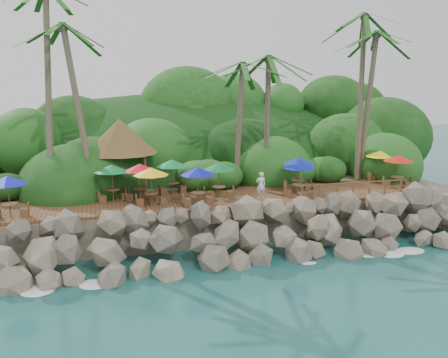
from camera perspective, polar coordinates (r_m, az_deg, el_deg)
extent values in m
plane|color=#19514F|center=(23.57, 3.80, -11.00)|extent=(140.00, 140.00, 0.00)
cube|color=gray|center=(38.11, -3.84, -0.54)|extent=(32.00, 25.20, 2.10)
ellipsoid|color=#143811|center=(45.56, -5.63, 0.08)|extent=(44.80, 28.00, 15.40)
cube|color=brown|center=(28.35, 0.00, -2.38)|extent=(26.00, 5.00, 0.20)
ellipsoid|color=white|center=(22.84, -18.94, -12.31)|extent=(1.20, 0.80, 0.06)
ellipsoid|color=white|center=(22.78, -11.24, -11.95)|extent=(1.20, 0.80, 0.06)
ellipsoid|color=white|center=(23.11, -3.65, -11.38)|extent=(1.20, 0.80, 0.06)
ellipsoid|color=white|center=(23.82, 3.57, -10.66)|extent=(1.20, 0.80, 0.06)
ellipsoid|color=white|center=(24.87, 10.24, -9.85)|extent=(1.20, 0.80, 0.06)
ellipsoid|color=white|center=(26.22, 16.27, -8.99)|extent=(1.20, 0.80, 0.06)
ellipsoid|color=white|center=(27.84, 21.63, -8.15)|extent=(1.20, 0.80, 0.06)
cylinder|color=brown|center=(28.93, -17.44, 7.86)|extent=(1.76, 1.79, 10.15)
ellipsoid|color=#23601E|center=(29.10, -18.08, 17.96)|extent=(6.00, 6.00, 2.40)
cylinder|color=brown|center=(29.85, -20.82, 9.98)|extent=(0.71, 3.01, 12.38)
cylinder|color=brown|center=(30.64, 1.89, 6.51)|extent=(0.71, 1.02, 8.07)
ellipsoid|color=#23601E|center=(30.55, 1.94, 14.07)|extent=(6.00, 6.00, 2.40)
cylinder|color=brown|center=(31.33, 5.35, 6.99)|extent=(0.48, 0.70, 8.52)
ellipsoid|color=#23601E|center=(31.28, 5.50, 14.78)|extent=(6.00, 6.00, 2.40)
cylinder|color=brown|center=(34.47, 16.48, 9.50)|extent=(0.99, 1.53, 11.52)
ellipsoid|color=#23601E|center=(34.79, 17.05, 19.03)|extent=(6.00, 6.00, 2.40)
cylinder|color=brown|center=(34.40, 17.28, 8.35)|extent=(0.72, 1.17, 10.22)
ellipsoid|color=#23601E|center=(34.54, 17.80, 16.83)|extent=(6.00, 6.00, 2.40)
cylinder|color=brown|center=(29.27, -15.13, 0.27)|extent=(0.16, 0.16, 2.40)
cylinder|color=brown|center=(29.37, -9.67, 0.55)|extent=(0.16, 0.16, 2.40)
cylinder|color=brown|center=(32.02, -15.13, 1.22)|extent=(0.16, 0.16, 2.40)
cylinder|color=brown|center=(32.12, -10.13, 1.47)|extent=(0.16, 0.16, 2.40)
cone|color=brown|center=(30.33, -12.71, 5.17)|extent=(4.74, 4.74, 2.20)
cylinder|color=brown|center=(27.79, -0.63, -1.69)|extent=(0.08, 0.08, 0.71)
cylinder|color=brown|center=(27.71, -0.63, -0.96)|extent=(0.81, 0.81, 0.05)
cylinder|color=brown|center=(27.64, -0.63, -0.27)|extent=(0.05, 0.05, 2.12)
cone|color=#0B6B2D|center=(27.46, -0.64, 1.60)|extent=(2.02, 2.02, 0.43)
cube|color=brown|center=(27.76, -2.01, -2.00)|extent=(0.46, 0.46, 0.44)
cube|color=brown|center=(27.90, 0.75, -1.92)|extent=(0.46, 0.46, 0.44)
cylinder|color=brown|center=(26.24, -24.84, -3.59)|extent=(0.08, 0.08, 0.71)
cylinder|color=brown|center=(26.15, -24.91, -2.82)|extent=(0.81, 0.81, 0.05)
cylinder|color=brown|center=(26.07, -24.97, -2.10)|extent=(0.05, 0.05, 2.12)
cone|color=#0D13B5|center=(25.89, -25.14, -0.13)|extent=(2.02, 2.02, 0.43)
cube|color=brown|center=(26.16, -23.36, -3.82)|extent=(0.41, 0.41, 0.44)
cylinder|color=brown|center=(26.50, -8.89, -2.49)|extent=(0.08, 0.08, 0.71)
cylinder|color=brown|center=(26.41, -8.91, -1.72)|extent=(0.81, 0.81, 0.05)
cylinder|color=brown|center=(26.34, -8.94, -1.01)|extent=(0.05, 0.05, 2.12)
cone|color=yellow|center=(26.16, -9.00, 0.95)|extent=(2.02, 2.02, 0.43)
cube|color=brown|center=(26.44, -10.32, -2.88)|extent=(0.43, 0.43, 0.44)
cube|color=brown|center=(26.64, -7.44, -2.68)|extent=(0.43, 0.43, 0.44)
cylinder|color=brown|center=(29.06, -6.35, -1.18)|extent=(0.08, 0.08, 0.71)
cylinder|color=brown|center=(28.98, -6.37, -0.47)|extent=(0.81, 0.81, 0.05)
cylinder|color=brown|center=(28.91, -6.39, 0.18)|extent=(0.05, 0.05, 2.12)
cone|color=#0D7639|center=(28.75, -6.43, 1.97)|extent=(2.02, 2.02, 0.43)
cube|color=brown|center=(28.81, -7.55, -1.59)|extent=(0.51, 0.51, 0.44)
cube|color=brown|center=(29.39, -5.17, -1.28)|extent=(0.51, 0.51, 0.44)
cylinder|color=brown|center=(27.83, -10.19, -1.86)|extent=(0.08, 0.08, 0.71)
cylinder|color=brown|center=(27.75, -10.22, -1.12)|extent=(0.81, 0.81, 0.05)
cylinder|color=brown|center=(27.68, -10.25, -0.44)|extent=(0.05, 0.05, 2.12)
cone|color=red|center=(27.50, -10.31, 1.42)|extent=(2.02, 2.02, 0.43)
cube|color=brown|center=(27.84, -11.57, -2.20)|extent=(0.42, 0.42, 0.44)
cube|color=brown|center=(27.90, -8.80, -2.07)|extent=(0.42, 0.42, 0.44)
cylinder|color=brown|center=(28.69, 9.16, -1.42)|extent=(0.08, 0.08, 0.71)
cylinder|color=brown|center=(28.61, 9.19, -0.70)|extent=(0.81, 0.81, 0.05)
cylinder|color=brown|center=(28.55, 9.21, -0.04)|extent=(0.05, 0.05, 2.12)
cone|color=#0C18A0|center=(28.38, 9.27, 1.77)|extent=(2.02, 2.02, 0.43)
cube|color=brown|center=(28.58, 7.84, -1.71)|extent=(0.47, 0.47, 0.44)
cube|color=brown|center=(28.89, 10.46, -1.65)|extent=(0.47, 0.47, 0.44)
cylinder|color=brown|center=(27.85, -13.48, -1.99)|extent=(0.08, 0.08, 0.71)
cylinder|color=brown|center=(27.77, -13.52, -1.25)|extent=(0.81, 0.81, 0.05)
cylinder|color=brown|center=(27.70, -13.55, -0.57)|extent=(0.05, 0.05, 2.12)
cone|color=#0B692A|center=(27.53, -13.64, 1.29)|extent=(2.02, 2.02, 0.43)
cube|color=brown|center=(27.68, -14.79, -2.43)|extent=(0.51, 0.51, 0.44)
cube|color=brown|center=(28.10, -12.17, -2.09)|extent=(0.51, 0.51, 0.44)
cylinder|color=brown|center=(26.30, -3.20, -2.48)|extent=(0.08, 0.08, 0.71)
cylinder|color=brown|center=(26.21, -3.21, -1.70)|extent=(0.81, 0.81, 0.05)
cylinder|color=brown|center=(26.13, -3.22, -0.98)|extent=(0.05, 0.05, 2.12)
cone|color=#0D10AB|center=(25.95, -3.24, 0.99)|extent=(2.02, 2.02, 0.43)
cube|color=brown|center=(26.13, -4.60, -2.90)|extent=(0.45, 0.45, 0.44)
cube|color=brown|center=(26.55, -1.82, -2.63)|extent=(0.45, 0.45, 0.44)
cylinder|color=brown|center=(34.48, 18.52, 0.31)|extent=(0.08, 0.08, 0.71)
cylinder|color=brown|center=(34.41, 18.56, 0.91)|extent=(0.81, 0.81, 0.05)
cylinder|color=brown|center=(34.35, 18.60, 1.46)|extent=(0.05, 0.05, 2.12)
cone|color=yellow|center=(34.21, 18.70, 2.97)|extent=(2.02, 2.02, 0.43)
cube|color=brown|center=(34.07, 17.64, 0.00)|extent=(0.45, 0.45, 0.44)
cube|color=brown|center=(34.94, 19.36, 0.17)|extent=(0.45, 0.45, 0.44)
cylinder|color=brown|center=(32.85, 20.54, -0.37)|extent=(0.08, 0.08, 0.71)
cylinder|color=brown|center=(32.78, 20.58, 0.26)|extent=(0.81, 0.81, 0.05)
cylinder|color=brown|center=(32.72, 20.62, 0.84)|extent=(0.05, 0.05, 2.12)
cone|color=red|center=(32.57, 20.74, 2.42)|extent=(2.02, 2.02, 0.43)
cube|color=brown|center=(32.72, 19.37, -0.57)|extent=(0.53, 0.53, 0.44)
cube|color=brown|center=(33.04, 21.66, -0.62)|extent=(0.53, 0.53, 0.44)
cylinder|color=brown|center=(30.18, 9.08, -0.77)|extent=(0.08, 0.08, 0.71)
cylinder|color=brown|center=(30.11, 9.10, -0.09)|extent=(0.81, 0.81, 0.05)
cylinder|color=brown|center=(30.04, 9.12, 0.54)|extent=(0.05, 0.05, 2.12)
cone|color=#0B2698|center=(29.88, 9.17, 2.26)|extent=(2.02, 2.02, 0.43)
cube|color=brown|center=(29.91, 7.93, -1.12)|extent=(0.43, 0.43, 0.44)
cube|color=brown|center=(30.53, 10.19, -0.93)|extent=(0.43, 0.43, 0.44)
cylinder|color=brown|center=(27.41, 9.63, -1.74)|extent=(0.10, 0.10, 1.00)
cylinder|color=brown|center=(27.87, 11.70, -1.60)|extent=(0.10, 0.10, 1.00)
cylinder|color=brown|center=(28.37, 13.69, -1.45)|extent=(0.10, 0.10, 1.00)
cylinder|color=brown|center=(28.91, 15.61, -1.31)|extent=(0.10, 0.10, 1.00)
cylinder|color=brown|center=(29.47, 17.45, -1.18)|extent=(0.10, 0.10, 1.00)
cylinder|color=brown|center=(30.07, 19.23, -1.05)|extent=(0.10, 0.10, 1.00)
cylinder|color=brown|center=(30.69, 20.94, -0.92)|extent=(0.10, 0.10, 1.00)
cube|color=brown|center=(28.81, 15.65, -0.44)|extent=(7.20, 0.06, 0.06)
cube|color=brown|center=(28.90, 15.61, -1.22)|extent=(7.20, 0.06, 0.06)
imported|color=silver|center=(27.82, 4.58, -0.76)|extent=(0.61, 0.41, 1.61)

